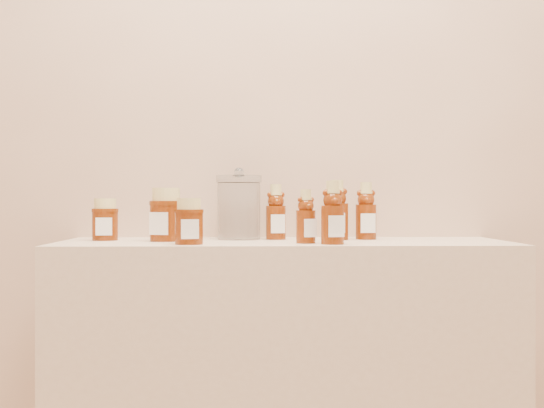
{
  "coord_description": "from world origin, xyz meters",
  "views": [
    {
      "loc": [
        -0.08,
        -0.28,
        1.01
      ],
      "look_at": [
        -0.03,
        1.52,
        1.0
      ],
      "focal_mm": 45.0,
      "sensor_mm": 36.0,
      "label": 1
    }
  ],
  "objects_px": {
    "display_table": "(284,408)",
    "bear_bottle_front_left": "(306,213)",
    "glass_canister": "(239,205)",
    "bear_bottle_back_left": "(276,208)",
    "honey_jar_left": "(105,219)"
  },
  "relations": [
    {
      "from": "bear_bottle_back_left",
      "to": "glass_canister",
      "type": "height_order",
      "value": "glass_canister"
    },
    {
      "from": "bear_bottle_back_left",
      "to": "bear_bottle_front_left",
      "type": "distance_m",
      "value": 0.19
    },
    {
      "from": "bear_bottle_back_left",
      "to": "bear_bottle_front_left",
      "type": "bearing_deg",
      "value": -77.4
    },
    {
      "from": "bear_bottle_front_left",
      "to": "display_table",
      "type": "bearing_deg",
      "value": 97.63
    },
    {
      "from": "display_table",
      "to": "glass_canister",
      "type": "relative_size",
      "value": 6.13
    },
    {
      "from": "display_table",
      "to": "glass_canister",
      "type": "xyz_separation_m",
      "value": [
        -0.12,
        0.09,
        0.55
      ]
    },
    {
      "from": "display_table",
      "to": "glass_canister",
      "type": "distance_m",
      "value": 0.57
    },
    {
      "from": "display_table",
      "to": "bear_bottle_back_left",
      "type": "relative_size",
      "value": 6.85
    },
    {
      "from": "bear_bottle_front_left",
      "to": "glass_canister",
      "type": "relative_size",
      "value": 0.8
    },
    {
      "from": "honey_jar_left",
      "to": "glass_canister",
      "type": "xyz_separation_m",
      "value": [
        0.37,
        0.04,
        0.04
      ]
    },
    {
      "from": "honey_jar_left",
      "to": "glass_canister",
      "type": "relative_size",
      "value": 0.59
    },
    {
      "from": "bear_bottle_back_left",
      "to": "honey_jar_left",
      "type": "height_order",
      "value": "bear_bottle_back_left"
    },
    {
      "from": "bear_bottle_front_left",
      "to": "honey_jar_left",
      "type": "height_order",
      "value": "bear_bottle_front_left"
    },
    {
      "from": "display_table",
      "to": "bear_bottle_front_left",
      "type": "xyz_separation_m",
      "value": [
        0.05,
        -0.09,
        0.53
      ]
    },
    {
      "from": "bear_bottle_back_left",
      "to": "glass_canister",
      "type": "bearing_deg",
      "value": 166.71
    }
  ]
}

